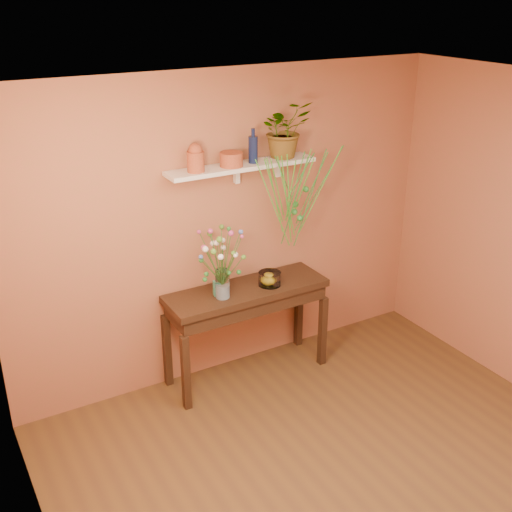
{
  "coord_description": "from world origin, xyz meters",
  "views": [
    {
      "loc": [
        -2.36,
        -2.57,
        3.29
      ],
      "look_at": [
        0.0,
        1.55,
        1.25
      ],
      "focal_mm": 44.52,
      "sensor_mm": 36.0,
      "label": 1
    }
  ],
  "objects_px": {
    "glass_vase": "(222,286)",
    "glass_bowl": "(270,279)",
    "blue_bottle": "(253,149)",
    "terracotta_jug": "(196,158)",
    "bouquet": "(220,251)",
    "spider_plant": "(285,129)",
    "sideboard": "(247,301)"
  },
  "relations": [
    {
      "from": "spider_plant",
      "to": "bouquet",
      "type": "distance_m",
      "value": 1.16
    },
    {
      "from": "terracotta_jug",
      "to": "glass_vase",
      "type": "xyz_separation_m",
      "value": [
        0.13,
        -0.16,
        -1.07
      ]
    },
    {
      "from": "glass_vase",
      "to": "spider_plant",
      "type": "bearing_deg",
      "value": 15.95
    },
    {
      "from": "terracotta_jug",
      "to": "glass_bowl",
      "type": "xyz_separation_m",
      "value": [
        0.6,
        -0.14,
        -1.12
      ]
    },
    {
      "from": "terracotta_jug",
      "to": "bouquet",
      "type": "distance_m",
      "value": 0.77
    },
    {
      "from": "bouquet",
      "to": "terracotta_jug",
      "type": "bearing_deg",
      "value": 126.31
    },
    {
      "from": "blue_bottle",
      "to": "glass_bowl",
      "type": "distance_m",
      "value": 1.14
    },
    {
      "from": "terracotta_jug",
      "to": "glass_bowl",
      "type": "bearing_deg",
      "value": -13.68
    },
    {
      "from": "bouquet",
      "to": "glass_bowl",
      "type": "distance_m",
      "value": 0.61
    },
    {
      "from": "glass_bowl",
      "to": "terracotta_jug",
      "type": "bearing_deg",
      "value": 166.32
    },
    {
      "from": "sideboard",
      "to": "glass_vase",
      "type": "height_order",
      "value": "glass_vase"
    },
    {
      "from": "sideboard",
      "to": "glass_bowl",
      "type": "distance_m",
      "value": 0.28
    },
    {
      "from": "spider_plant",
      "to": "bouquet",
      "type": "height_order",
      "value": "spider_plant"
    },
    {
      "from": "terracotta_jug",
      "to": "blue_bottle",
      "type": "height_order",
      "value": "blue_bottle"
    },
    {
      "from": "spider_plant",
      "to": "glass_vase",
      "type": "distance_m",
      "value": 1.41
    },
    {
      "from": "blue_bottle",
      "to": "spider_plant",
      "type": "bearing_deg",
      "value": 6.07
    },
    {
      "from": "terracotta_jug",
      "to": "glass_vase",
      "type": "bearing_deg",
      "value": -50.16
    },
    {
      "from": "sideboard",
      "to": "glass_bowl",
      "type": "relative_size",
      "value": 7.3
    },
    {
      "from": "blue_bottle",
      "to": "glass_vase",
      "type": "distance_m",
      "value": 1.16
    },
    {
      "from": "blue_bottle",
      "to": "glass_bowl",
      "type": "bearing_deg",
      "value": -65.13
    },
    {
      "from": "glass_vase",
      "to": "glass_bowl",
      "type": "xyz_separation_m",
      "value": [
        0.47,
        0.01,
        -0.05
      ]
    },
    {
      "from": "sideboard",
      "to": "glass_vase",
      "type": "distance_m",
      "value": 0.36
    },
    {
      "from": "spider_plant",
      "to": "glass_bowl",
      "type": "bearing_deg",
      "value": -142.19
    },
    {
      "from": "glass_vase",
      "to": "glass_bowl",
      "type": "height_order",
      "value": "glass_vase"
    },
    {
      "from": "bouquet",
      "to": "glass_bowl",
      "type": "relative_size",
      "value": 2.61
    },
    {
      "from": "sideboard",
      "to": "spider_plant",
      "type": "relative_size",
      "value": 3.03
    },
    {
      "from": "terracotta_jug",
      "to": "blue_bottle",
      "type": "distance_m",
      "value": 0.52
    },
    {
      "from": "glass_bowl",
      "to": "blue_bottle",
      "type": "bearing_deg",
      "value": 114.87
    },
    {
      "from": "sideboard",
      "to": "blue_bottle",
      "type": "bearing_deg",
      "value": 40.44
    },
    {
      "from": "terracotta_jug",
      "to": "spider_plant",
      "type": "height_order",
      "value": "spider_plant"
    },
    {
      "from": "blue_bottle",
      "to": "glass_vase",
      "type": "bearing_deg",
      "value": -156.55
    },
    {
      "from": "sideboard",
      "to": "spider_plant",
      "type": "xyz_separation_m",
      "value": [
        0.45,
        0.14,
        1.43
      ]
    }
  ]
}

